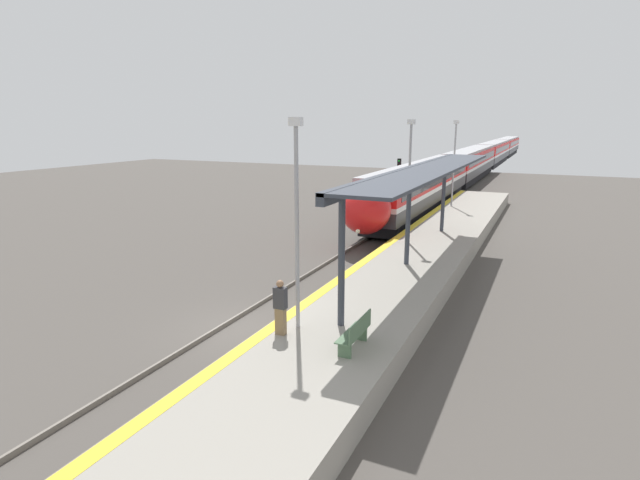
# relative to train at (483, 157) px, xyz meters

# --- Properties ---
(ground_plane) EXTENTS (120.00, 120.00, 0.00)m
(ground_plane) POSITION_rel_train_xyz_m (0.00, -58.75, -2.14)
(ground_plane) COLOR #4C4742
(rail_left) EXTENTS (0.08, 90.00, 0.15)m
(rail_left) POSITION_rel_train_xyz_m (-0.72, -58.75, -2.07)
(rail_left) COLOR slate
(rail_left) RESTS_ON ground_plane
(rail_right) EXTENTS (0.08, 90.00, 0.15)m
(rail_right) POSITION_rel_train_xyz_m (0.72, -58.75, -2.07)
(rail_right) COLOR slate
(rail_right) RESTS_ON ground_plane
(train) EXTENTS (2.77, 96.94, 3.75)m
(train) POSITION_rel_train_xyz_m (0.00, 0.00, 0.00)
(train) COLOR black
(train) RESTS_ON ground_plane
(platform_right) EXTENTS (4.02, 64.00, 0.88)m
(platform_right) POSITION_rel_train_xyz_m (3.62, -58.75, -1.71)
(platform_right) COLOR gray
(platform_right) RESTS_ON ground_plane
(platform_bench) EXTENTS (0.44, 1.57, 0.89)m
(platform_bench) POSITION_rel_train_xyz_m (4.57, -60.33, -0.80)
(platform_bench) COLOR #4C6B4C
(platform_bench) RESTS_ON platform_right
(person_waiting) EXTENTS (0.36, 0.22, 1.62)m
(person_waiting) POSITION_rel_train_xyz_m (2.28, -60.33, -0.44)
(person_waiting) COLOR #7F6647
(person_waiting) RESTS_ON platform_right
(railway_signal) EXTENTS (0.28, 0.28, 3.97)m
(railway_signal) POSITION_rel_train_xyz_m (-2.27, -33.00, 0.30)
(railway_signal) COLOR #59595E
(railway_signal) RESTS_ON ground_plane
(lamppost_near) EXTENTS (0.36, 0.20, 6.03)m
(lamppost_near) POSITION_rel_train_xyz_m (2.47, -59.63, 2.14)
(lamppost_near) COLOR #9E9EA3
(lamppost_near) RESTS_ON platform_right
(lamppost_mid) EXTENTS (0.36, 0.20, 6.03)m
(lamppost_mid) POSITION_rel_train_xyz_m (2.47, -47.64, 2.14)
(lamppost_mid) COLOR #9E9EA3
(lamppost_mid) RESTS_ON platform_right
(lamppost_far) EXTENTS (0.36, 0.20, 6.03)m
(lamppost_far) POSITION_rel_train_xyz_m (2.47, -35.66, 2.14)
(lamppost_far) COLOR #9E9EA3
(lamppost_far) RESTS_ON platform_right
(station_canopy) EXTENTS (2.02, 17.51, 4.15)m
(station_canopy) POSITION_rel_train_xyz_m (4.15, -51.74, 2.60)
(station_canopy) COLOR #333842
(station_canopy) RESTS_ON platform_right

